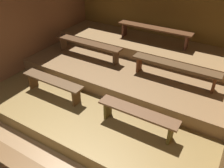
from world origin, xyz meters
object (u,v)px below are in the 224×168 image
object	(u,v)px
bench_middle_right	(175,67)
bench_upper_center	(154,30)
bench_lower_left	(53,83)
bench_middle_left	(88,45)
bench_lower_right	(138,115)

from	to	relation	value
bench_middle_right	bench_upper_center	size ratio (longest dim) A/B	0.96
bench_lower_left	bench_middle_left	xyz separation A→B (m)	(-0.14, 1.48, 0.29)
bench_lower_right	bench_lower_left	bearing A→B (deg)	180.00
bench_middle_right	bench_lower_left	bearing A→B (deg)	-145.26
bench_lower_left	bench_lower_right	world-z (taller)	same
bench_lower_left	bench_lower_right	size ratio (longest dim) A/B	1.00
bench_lower_left	bench_middle_right	distance (m)	2.62
bench_middle_left	bench_upper_center	distance (m)	1.75
bench_lower_right	bench_upper_center	size ratio (longest dim) A/B	0.75
bench_lower_right	bench_middle_left	distance (m)	2.62
bench_lower_left	bench_middle_left	world-z (taller)	bench_middle_left
bench_middle_right	bench_upper_center	xyz separation A→B (m)	(-0.97, 1.12, 0.28)
bench_middle_left	bench_lower_right	bearing A→B (deg)	-34.74
bench_middle_left	bench_upper_center	size ratio (longest dim) A/B	0.96
bench_middle_left	bench_middle_right	size ratio (longest dim) A/B	1.00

